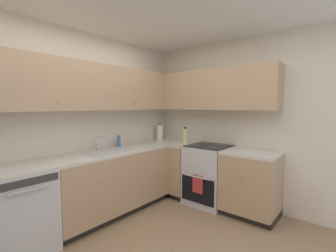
{
  "coord_description": "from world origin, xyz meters",
  "views": [
    {
      "loc": [
        -1.56,
        -1.4,
        1.52
      ],
      "look_at": [
        0.99,
        0.7,
        1.24
      ],
      "focal_mm": 24.85,
      "sensor_mm": 36.0,
      "label": 1
    }
  ],
  "objects_px": {
    "paper_towel_roll": "(160,133)",
    "dishwasher": "(19,212)",
    "oven_range": "(209,174)",
    "oil_bottle": "(185,136)",
    "soap_bottle": "(119,142)"
  },
  "relations": [
    {
      "from": "dishwasher",
      "to": "oven_range",
      "type": "height_order",
      "value": "oven_range"
    },
    {
      "from": "oil_bottle",
      "to": "dishwasher",
      "type": "bearing_deg",
      "value": 169.77
    },
    {
      "from": "paper_towel_roll",
      "to": "dishwasher",
      "type": "bearing_deg",
      "value": -176.13
    },
    {
      "from": "dishwasher",
      "to": "oven_range",
      "type": "xyz_separation_m",
      "value": [
        2.37,
        -0.87,
        0.02
      ]
    },
    {
      "from": "dishwasher",
      "to": "paper_towel_roll",
      "type": "height_order",
      "value": "paper_towel_roll"
    },
    {
      "from": "dishwasher",
      "to": "paper_towel_roll",
      "type": "xyz_separation_m",
      "value": [
        2.37,
        0.16,
        0.6
      ]
    },
    {
      "from": "oven_range",
      "to": "oil_bottle",
      "type": "relative_size",
      "value": 3.84
    },
    {
      "from": "oven_range",
      "to": "dishwasher",
      "type": "bearing_deg",
      "value": 159.86
    },
    {
      "from": "paper_towel_roll",
      "to": "oil_bottle",
      "type": "xyz_separation_m",
      "value": [
        -0.02,
        -0.58,
        -0.01
      ]
    },
    {
      "from": "oven_range",
      "to": "soap_bottle",
      "type": "bearing_deg",
      "value": 131.46
    },
    {
      "from": "paper_towel_roll",
      "to": "oil_bottle",
      "type": "height_order",
      "value": "paper_towel_roll"
    },
    {
      "from": "oil_bottle",
      "to": "paper_towel_roll",
      "type": "bearing_deg",
      "value": 87.56
    },
    {
      "from": "dishwasher",
      "to": "oven_range",
      "type": "bearing_deg",
      "value": -20.14
    },
    {
      "from": "dishwasher",
      "to": "oil_bottle",
      "type": "bearing_deg",
      "value": -10.23
    },
    {
      "from": "soap_bottle",
      "to": "paper_towel_roll",
      "type": "bearing_deg",
      "value": -1.23
    }
  ]
}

